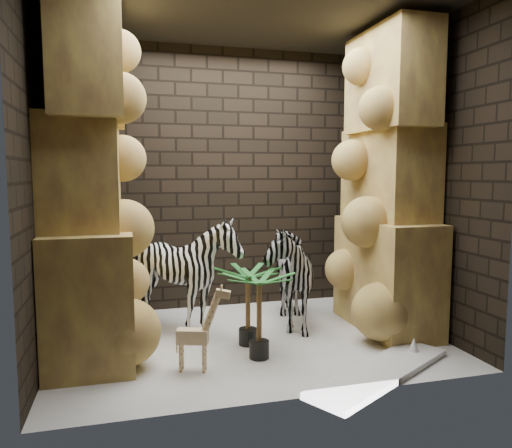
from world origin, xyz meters
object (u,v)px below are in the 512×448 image
object	(u,v)px
surfboard	(381,372)
zebra_right	(284,265)
palm_back	(259,315)
zebra_left	(186,280)
palm_front	(248,306)
giraffe_toy	(192,327)

from	to	relation	value
surfboard	zebra_right	bearing A→B (deg)	73.26
surfboard	palm_back	bearing A→B (deg)	114.33
zebra_left	palm_front	xyz separation A→B (m)	(0.50, -0.52, -0.16)
palm_front	palm_back	world-z (taller)	palm_back
zebra_right	surfboard	bearing A→B (deg)	-67.74
zebra_left	palm_front	size ratio (longest dim) A/B	1.58
zebra_left	palm_front	bearing A→B (deg)	-47.81
zebra_right	palm_back	bearing A→B (deg)	-112.01
palm_front	giraffe_toy	bearing A→B (deg)	-140.95
giraffe_toy	palm_front	bearing A→B (deg)	57.62
zebra_right	palm_back	world-z (taller)	zebra_right
zebra_left	surfboard	world-z (taller)	zebra_left
palm_front	surfboard	size ratio (longest dim) A/B	0.48
giraffe_toy	palm_back	size ratio (longest dim) A/B	0.96
palm_front	palm_back	bearing A→B (deg)	-87.79
giraffe_toy	palm_front	world-z (taller)	palm_front
zebra_right	palm_front	bearing A→B (deg)	-127.52
zebra_left	giraffe_toy	distance (m)	0.99
surfboard	palm_front	bearing A→B (deg)	101.92
zebra_right	giraffe_toy	distance (m)	1.45
giraffe_toy	surfboard	size ratio (longest dim) A/B	0.47
zebra_left	giraffe_toy	size ratio (longest dim) A/B	1.61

